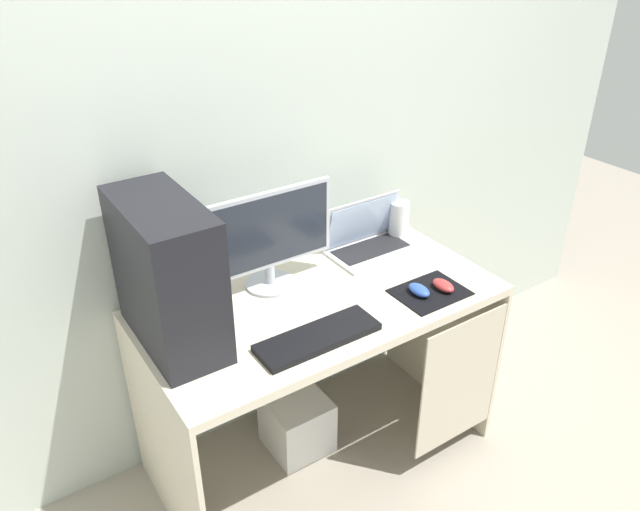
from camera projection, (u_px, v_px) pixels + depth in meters
ground_plane at (320, 450)px, 2.60m from camera, size 8.00×8.00×0.00m
wall_back at (264, 127)px, 2.23m from camera, size 4.00×0.05×2.60m
desk at (325, 336)px, 2.30m from camera, size 1.30×0.66×0.76m
pc_tower at (167, 275)px, 1.91m from camera, size 0.22×0.46×0.48m
monitor at (269, 238)px, 2.20m from camera, size 0.51×0.19×0.38m
laptop at (369, 241)px, 2.52m from camera, size 0.35×0.22×0.22m
speaker at (399, 219)px, 2.61m from camera, size 0.08×0.08×0.16m
keyboard at (318, 337)px, 2.00m from camera, size 0.42×0.14×0.02m
mousepad at (430, 292)px, 2.26m from camera, size 0.26×0.20×0.00m
mouse_left at (419, 290)px, 2.23m from camera, size 0.06×0.10×0.03m
mouse_right at (443, 285)px, 2.26m from camera, size 0.06×0.10×0.03m
subwoofer at (297, 423)px, 2.57m from camera, size 0.24×0.24×0.24m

